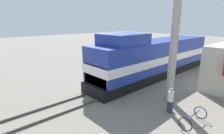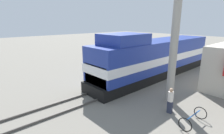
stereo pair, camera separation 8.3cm
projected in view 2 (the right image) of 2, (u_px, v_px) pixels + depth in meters
name	position (u px, v px, depth m)	size (l,w,h in m)	color
ground_plane	(142.00, 80.00, 17.19)	(120.00, 120.00, 0.00)	slate
rail_near	(137.00, 78.00, 17.69)	(0.08, 36.36, 0.15)	#4C4742
rail_far	(148.00, 81.00, 16.66)	(0.08, 36.36, 0.15)	#4C4742
locomotive	(154.00, 58.00, 17.87)	(3.20, 16.77, 4.65)	black
utility_pole	(175.00, 36.00, 11.57)	(1.80, 0.53, 9.32)	#9E998E
vendor_umbrella	(216.00, 68.00, 14.19)	(2.20, 2.20, 2.19)	#4C4C4C
person_bystander	(170.00, 100.00, 10.86)	(0.34, 0.34, 1.67)	#2D3347
bicycle	(193.00, 118.00, 9.74)	(0.80, 1.91, 0.76)	black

